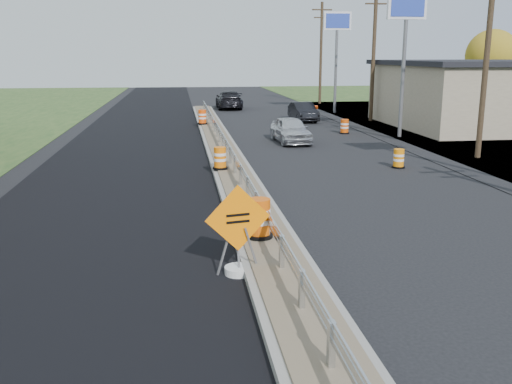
{
  "coord_description": "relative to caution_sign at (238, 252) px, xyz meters",
  "views": [
    {
      "loc": [
        -2.08,
        -15.23,
        4.63
      ],
      "look_at": [
        -0.11,
        -0.77,
        1.1
      ],
      "focal_mm": 40.0,
      "sensor_mm": 36.0,
      "label": 1
    }
  ],
  "objects": [
    {
      "name": "car_silver",
      "position": [
        4.79,
        18.54,
        0.19
      ],
      "size": [
        1.86,
        4.14,
        1.38
      ],
      "primitive_type": "imported",
      "rotation": [
        0.0,
        0.0,
        0.06
      ],
      "color": "silver",
      "rests_on": "ground"
    },
    {
      "name": "milled_overlay",
      "position": [
        -3.5,
        13.73,
        -0.5
      ],
      "size": [
        7.2,
        120.0,
        0.01
      ],
      "primitive_type": "cube",
      "color": "black",
      "rests_on": "ground"
    },
    {
      "name": "utility_pole_nmid",
      "position": [
        12.4,
        27.73,
        4.43
      ],
      "size": [
        1.9,
        0.26,
        9.4
      ],
      "color": "#473523",
      "rests_on": "ground"
    },
    {
      "name": "guardrail",
      "position": [
        0.9,
        12.73,
        0.22
      ],
      "size": [
        0.1,
        46.15,
        0.72
      ],
      "color": "silver",
      "rests_on": "median"
    },
    {
      "name": "barrel_shoulder_near",
      "position": [
        7.9,
        10.96,
        -0.12
      ],
      "size": [
        0.54,
        0.54,
        0.8
      ],
      "color": "black",
      "rests_on": "ground"
    },
    {
      "name": "median",
      "position": [
        0.9,
        11.73,
        -0.39
      ],
      "size": [
        1.6,
        55.0,
        0.23
      ],
      "color": "gray",
      "rests_on": "ground"
    },
    {
      "name": "barrel_shoulder_far",
      "position": [
        8.8,
        29.9,
        -0.04
      ],
      "size": [
        0.66,
        0.66,
        0.96
      ],
      "color": "black",
      "rests_on": "ground"
    },
    {
      "name": "ground",
      "position": [
        0.9,
        3.73,
        -0.51
      ],
      "size": [
        140.0,
        140.0,
        0.0
      ],
      "primitive_type": "plane",
      "color": "black",
      "rests_on": "ground"
    },
    {
      "name": "car_dark_mid",
      "position": [
        7.66,
        28.53,
        0.16
      ],
      "size": [
        1.55,
        4.07,
        1.33
      ],
      "primitive_type": "imported",
      "rotation": [
        0.0,
        0.0,
        0.04
      ],
      "color": "black",
      "rests_on": "ground"
    },
    {
      "name": "car_dark_far",
      "position": [
        3.26,
        38.89,
        0.27
      ],
      "size": [
        2.26,
        5.38,
        1.55
      ],
      "primitive_type": "imported",
      "rotation": [
        0.0,
        0.0,
        3.13
      ],
      "color": "black",
      "rests_on": "ground"
    },
    {
      "name": "pylon_sign_mid",
      "position": [
        11.4,
        19.73,
        5.97
      ],
      "size": [
        2.2,
        0.3,
        7.9
      ],
      "color": "slate",
      "rests_on": "ground"
    },
    {
      "name": "barrel_median_far",
      "position": [
        0.35,
        25.62,
        0.17
      ],
      "size": [
        0.63,
        0.63,
        0.93
      ],
      "color": "black",
      "rests_on": "median"
    },
    {
      "name": "utility_pole_smid",
      "position": [
        12.4,
        12.73,
        4.43
      ],
      "size": [
        1.9,
        0.26,
        9.4
      ],
      "color": "#473523",
      "rests_on": "ground"
    },
    {
      "name": "barrel_median_near",
      "position": [
        0.71,
        1.79,
        0.19
      ],
      "size": [
        0.67,
        0.67,
        0.98
      ],
      "color": "black",
      "rests_on": "median"
    },
    {
      "name": "barrel_median_mid",
      "position": [
        0.39,
        10.56,
        0.14
      ],
      "size": [
        0.59,
        0.59,
        0.87
      ],
      "color": "black",
      "rests_on": "median"
    },
    {
      "name": "barrel_shoulder_mid",
      "position": [
        8.68,
        21.61,
        -0.09
      ],
      "size": [
        0.59,
        0.59,
        0.86
      ],
      "color": "black",
      "rests_on": "ground"
    },
    {
      "name": "pylon_sign_north",
      "position": [
        11.4,
        33.73,
        5.97
      ],
      "size": [
        2.2,
        0.3,
        7.9
      ],
      "color": "slate",
      "rests_on": "ground"
    },
    {
      "name": "utility_pole_north",
      "position": [
        12.4,
        42.73,
        4.43
      ],
      "size": [
        1.9,
        0.26,
        9.4
      ],
      "color": "#473523",
      "rests_on": "ground"
    },
    {
      "name": "tree_far_yellow",
      "position": [
        26.9,
        37.73,
        4.03
      ],
      "size": [
        4.62,
        4.62,
        6.86
      ],
      "color": "#473523",
      "rests_on": "ground"
    },
    {
      "name": "caution_sign",
      "position": [
        0.0,
        0.0,
        0.0
      ],
      "size": [
        1.42,
        0.6,
        1.99
      ],
      "rotation": [
        0.0,
        0.0,
        0.21
      ],
      "color": "white",
      "rests_on": "ground"
    }
  ]
}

